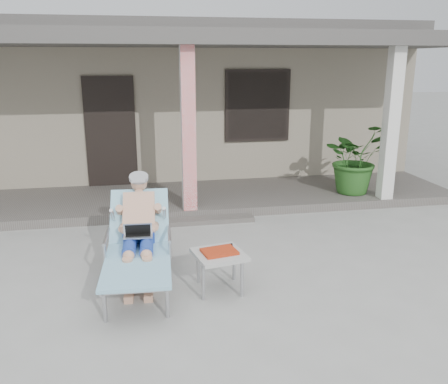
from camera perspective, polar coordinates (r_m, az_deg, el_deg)
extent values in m
plane|color=#9E9E99|center=(5.98, -1.70, -9.55)|extent=(60.00, 60.00, 0.00)
cube|color=gray|center=(11.92, -6.68, 10.53)|extent=(10.00, 5.00, 3.00)
cube|color=#474442|center=(11.89, -6.94, 18.47)|extent=(10.40, 5.40, 0.30)
cube|color=black|center=(9.42, -13.47, 7.03)|extent=(0.95, 0.06, 2.10)
cube|color=black|center=(9.67, 4.06, 10.31)|extent=(1.20, 0.06, 1.30)
cube|color=black|center=(9.66, 4.07, 10.31)|extent=(1.32, 0.05, 1.42)
cube|color=#605B56|center=(8.74, -4.74, -0.81)|extent=(10.00, 2.00, 0.15)
cube|color=red|center=(7.62, -4.31, 7.39)|extent=(0.22, 0.22, 2.61)
cube|color=silver|center=(8.72, 19.42, 7.60)|extent=(0.22, 0.22, 2.61)
cube|color=#474442|center=(8.39, -5.19, 17.89)|extent=(10.00, 2.30, 0.24)
cube|color=#605B56|center=(7.66, -3.84, -3.48)|extent=(2.00, 0.30, 0.07)
cylinder|color=#B7B7BC|center=(5.00, -14.16, -13.05)|extent=(0.04, 0.04, 0.37)
cylinder|color=#B7B7BC|center=(4.96, -6.84, -12.90)|extent=(0.04, 0.04, 0.37)
cylinder|color=#B7B7BC|center=(6.11, -12.89, -7.48)|extent=(0.04, 0.04, 0.37)
cylinder|color=#B7B7BC|center=(6.08, -7.02, -7.31)|extent=(0.04, 0.04, 0.37)
cube|color=#B7B7BC|center=(5.29, -10.39, -8.74)|extent=(0.69, 1.25, 0.03)
cube|color=#94CAE5|center=(5.28, -10.40, -8.50)|extent=(0.79, 1.29, 0.04)
cube|color=#B7B7BC|center=(6.03, -10.12, -3.24)|extent=(0.65, 0.61, 0.49)
cube|color=#94CAE5|center=(6.02, -10.13, -2.93)|extent=(0.75, 0.69, 0.56)
cylinder|color=#98989B|center=(6.17, -10.22, 1.79)|extent=(0.26, 0.26, 0.13)
cube|color=silver|center=(5.61, -10.29, -5.11)|extent=(0.34, 0.25, 0.23)
cube|color=#ACACA7|center=(5.37, -0.56, -7.54)|extent=(0.63, 0.63, 0.04)
cylinder|color=#B7B7BC|center=(5.24, -2.50, -10.89)|extent=(0.04, 0.04, 0.41)
cylinder|color=#B7B7BC|center=(5.31, 2.18, -10.51)|extent=(0.04, 0.04, 0.41)
cylinder|color=#B7B7BC|center=(5.63, -3.13, -8.95)|extent=(0.04, 0.04, 0.41)
cylinder|color=#B7B7BC|center=(5.69, 1.22, -8.63)|extent=(0.04, 0.04, 0.41)
cube|color=#AE2F12|center=(5.35, -0.57, -7.17)|extent=(0.42, 0.35, 0.03)
cube|color=black|center=(5.48, -0.82, -6.66)|extent=(0.37, 0.10, 0.04)
imported|color=#26591E|center=(9.05, 15.48, 3.96)|extent=(1.43, 1.34, 1.29)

